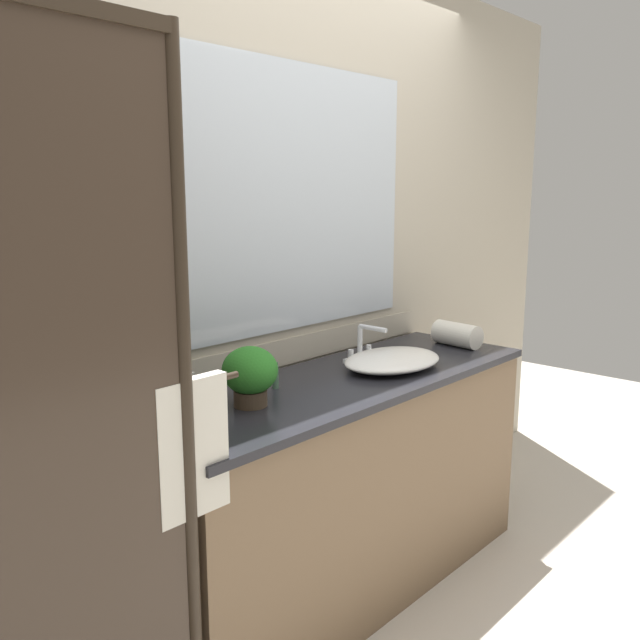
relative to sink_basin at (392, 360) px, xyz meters
name	(u,v)px	position (x,y,z in m)	size (l,w,h in m)	color
ground_plane	(344,588)	(-0.25, 0.04, -0.93)	(8.00, 8.00, 0.00)	beige
wall_back_with_mirror	(283,266)	(-0.25, 0.38, 0.38)	(4.40, 0.06, 2.60)	#B2A893
vanity_cabinet	(343,485)	(-0.25, 0.05, -0.48)	(1.80, 0.58, 0.90)	brown
shower_enclosure	(48,454)	(-1.52, -0.15, 0.09)	(1.20, 0.59, 2.00)	#2D2319
sink_basin	(392,360)	(0.00, 0.00, 0.00)	(0.46, 0.34, 0.06)	white
faucet	(362,348)	(0.00, 0.16, 0.02)	(0.17, 0.16, 0.16)	silver
potted_plant	(250,373)	(-0.72, 0.06, 0.08)	(0.19, 0.19, 0.20)	#473828
soap_dish	(181,416)	(-0.97, 0.11, -0.02)	(0.10, 0.07, 0.04)	silver
amenity_bottle_lotion	(133,407)	(-1.06, 0.25, 0.00)	(0.03, 0.03, 0.07)	silver
amenity_bottle_shampoo	(191,388)	(-0.83, 0.24, 0.02)	(0.03, 0.03, 0.10)	silver
amenity_bottle_conditioner	(275,376)	(-0.53, 0.14, 0.01)	(0.02, 0.02, 0.10)	#4C7056
rolled_towel_near_edge	(457,334)	(0.51, 0.01, 0.02)	(0.11, 0.11, 0.22)	silver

